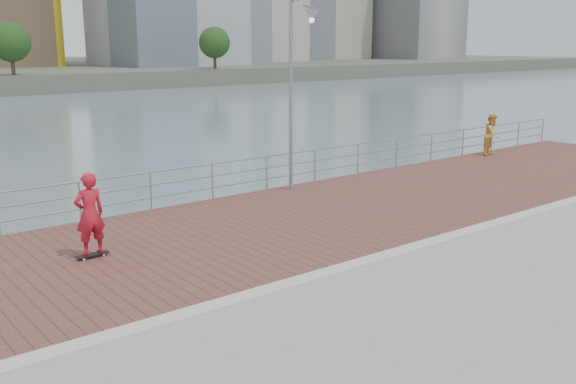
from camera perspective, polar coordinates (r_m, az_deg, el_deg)
water at (r=14.58m, az=5.04°, el=-14.18°), size 400.00×400.00×0.00m
brick_lane at (r=16.42m, az=-3.48°, el=-3.38°), size 40.00×6.80×0.02m
curb at (r=13.76m, az=5.21°, el=-6.66°), size 40.00×0.40×0.06m
guardrail at (r=19.06m, az=-9.38°, el=0.92°), size 39.06×0.06×1.13m
street_lamp at (r=19.93m, az=1.05°, el=11.85°), size 0.43×1.26×5.93m
skateboard at (r=14.95m, az=-16.98°, el=-5.35°), size 0.73×0.20×0.08m
skateboarder at (r=14.68m, az=-17.23°, el=-1.86°), size 0.68×0.46×1.84m
bystander at (r=28.31m, az=17.67°, el=4.88°), size 0.99×0.86×1.73m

